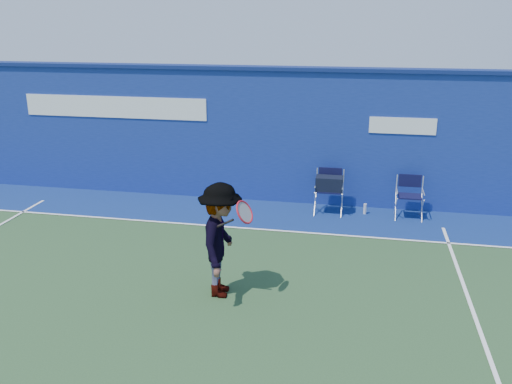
% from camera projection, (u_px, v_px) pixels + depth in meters
% --- Properties ---
extents(ground, '(80.00, 80.00, 0.00)m').
position_uv_depth(ground, '(166.00, 304.00, 8.15)').
color(ground, '#284726').
rests_on(ground, ground).
extents(stadium_wall, '(24.00, 0.50, 3.08)m').
position_uv_depth(stadium_wall, '(241.00, 133.00, 12.53)').
color(stadium_wall, navy).
rests_on(stadium_wall, ground).
extents(out_of_bounds_strip, '(24.00, 1.80, 0.01)m').
position_uv_depth(out_of_bounds_strip, '(230.00, 212.00, 11.98)').
color(out_of_bounds_strip, navy).
rests_on(out_of_bounds_strip, ground).
extents(court_lines, '(24.00, 12.00, 0.01)m').
position_uv_depth(court_lines, '(179.00, 285.00, 8.71)').
color(court_lines, white).
rests_on(court_lines, out_of_bounds_strip).
extents(directors_chair_left, '(0.58, 0.52, 0.97)m').
position_uv_depth(directors_chair_left, '(329.00, 196.00, 11.80)').
color(directors_chair_left, silver).
rests_on(directors_chair_left, ground).
extents(directors_chair_right, '(0.54, 0.49, 0.91)m').
position_uv_depth(directors_chair_right, '(409.00, 205.00, 11.56)').
color(directors_chair_right, silver).
rests_on(directors_chair_right, ground).
extents(water_bottle, '(0.07, 0.07, 0.24)m').
position_uv_depth(water_bottle, '(365.00, 209.00, 11.83)').
color(water_bottle, silver).
rests_on(water_bottle, ground).
extents(tennis_player, '(0.93, 1.21, 1.79)m').
position_uv_depth(tennis_player, '(221.00, 240.00, 8.19)').
color(tennis_player, '#EA4738').
rests_on(tennis_player, ground).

